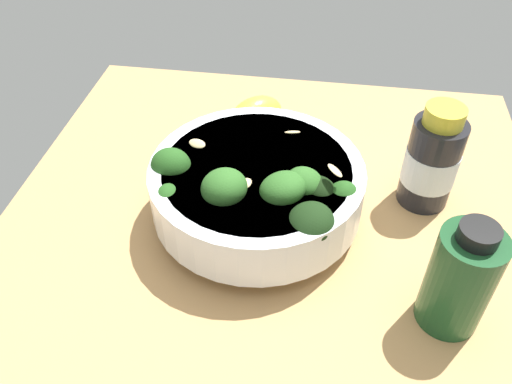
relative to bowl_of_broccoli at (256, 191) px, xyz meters
The scene contains 5 objects.
ground_plane 7.03cm from the bowl_of_broccoli, 115.96° to the left, with size 57.82×57.82×4.61cm, color tan.
bowl_of_broccoli is the anchor object (origin of this frame).
lemon_wedge 16.04cm from the bowl_of_broccoli, behind, with size 7.15×4.32×5.12cm, color yellow.
bottle_tall 18.65cm from the bowl_of_broccoli, 110.07° to the left, with size 5.57×5.57×11.86cm.
bottle_short 20.51cm from the bowl_of_broccoli, 63.89° to the left, with size 5.46×5.46×11.31cm.
Camera 1 is at (39.09, 4.17, 39.70)cm, focal length 36.76 mm.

